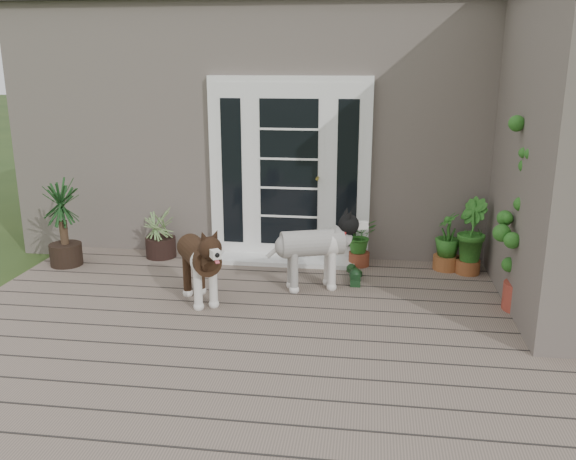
# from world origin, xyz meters

# --- Properties ---
(deck) EXTENTS (6.20, 4.60, 0.12)m
(deck) POSITION_xyz_m (0.00, 0.40, 0.06)
(deck) COLOR #6B5B4C
(deck) RESTS_ON ground
(house_main) EXTENTS (7.40, 4.00, 3.10)m
(house_main) POSITION_xyz_m (0.00, 4.65, 1.55)
(house_main) COLOR #665E54
(house_main) RESTS_ON ground
(roof_main) EXTENTS (7.60, 4.20, 0.20)m
(roof_main) POSITION_xyz_m (0.00, 4.65, 3.20)
(roof_main) COLOR #2D2826
(roof_main) RESTS_ON house_main
(door_unit) EXTENTS (1.90, 0.14, 2.15)m
(door_unit) POSITION_xyz_m (-0.20, 2.60, 1.19)
(door_unit) COLOR white
(door_unit) RESTS_ON deck
(door_step) EXTENTS (1.60, 0.40, 0.05)m
(door_step) POSITION_xyz_m (-0.20, 2.40, 0.14)
(door_step) COLOR white
(door_step) RESTS_ON deck
(brindle_dog) EXTENTS (0.77, 0.92, 0.71)m
(brindle_dog) POSITION_xyz_m (-0.89, 1.07, 0.48)
(brindle_dog) COLOR #3C2515
(brindle_dog) RESTS_ON deck
(white_dog) EXTENTS (0.95, 0.64, 0.73)m
(white_dog) POSITION_xyz_m (0.18, 1.58, 0.48)
(white_dog) COLOR silver
(white_dog) RESTS_ON deck
(spider_plant) EXTENTS (0.67, 0.67, 0.65)m
(spider_plant) POSITION_xyz_m (-1.75, 2.40, 0.44)
(spider_plant) COLOR #8BB16C
(spider_plant) RESTS_ON deck
(yucca) EXTENTS (0.90, 0.90, 1.01)m
(yucca) POSITION_xyz_m (-2.75, 1.95, 0.62)
(yucca) COLOR black
(yucca) RESTS_ON deck
(herb_a) EXTENTS (0.50, 0.50, 0.48)m
(herb_a) POSITION_xyz_m (0.65, 2.40, 0.36)
(herb_a) COLOR #215618
(herb_a) RESTS_ON deck
(herb_b) EXTENTS (0.48, 0.48, 0.63)m
(herb_b) POSITION_xyz_m (1.87, 2.29, 0.44)
(herb_b) COLOR #225919
(herb_b) RESTS_ON deck
(herb_c) EXTENTS (0.35, 0.35, 0.52)m
(herb_c) POSITION_xyz_m (1.64, 2.40, 0.38)
(herb_c) COLOR #214E16
(herb_c) RESTS_ON deck
(sapling) EXTENTS (0.63, 0.63, 1.88)m
(sapling) POSITION_xyz_m (2.22, 1.29, 1.06)
(sapling) COLOR #1E5B1A
(sapling) RESTS_ON deck
(clog_left) EXTENTS (0.23, 0.29, 0.08)m
(clog_left) POSITION_xyz_m (0.61, 2.09, 0.16)
(clog_left) COLOR black
(clog_left) RESTS_ON deck
(clog_right) EXTENTS (0.16, 0.33, 0.10)m
(clog_right) POSITION_xyz_m (0.62, 1.81, 0.17)
(clog_right) COLOR black
(clog_right) RESTS_ON deck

